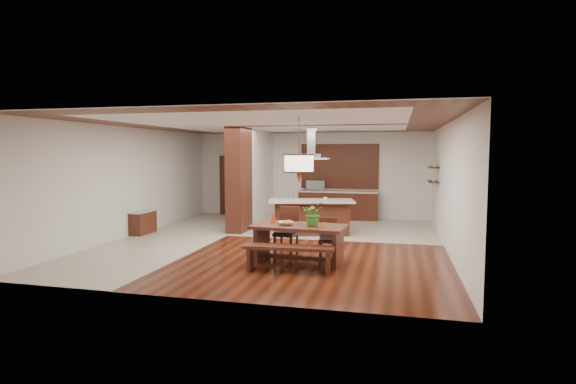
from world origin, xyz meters
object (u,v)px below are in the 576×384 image
(hallway_console, at_px, (143,222))
(kitchen_island, at_px, (312,217))
(dining_chair_left, at_px, (286,231))
(foliage_plant, at_px, (314,213))
(dining_bench, at_px, (289,258))
(fruit_bowl, at_px, (286,223))
(dining_table, at_px, (299,235))
(microwave, at_px, (315,185))
(island_cup, at_px, (325,199))
(pendant_lantern, at_px, (299,151))
(dining_chair_right, at_px, (328,238))
(range_hood, at_px, (312,143))

(hallway_console, bearing_deg, kitchen_island, 13.24)
(dining_chair_left, bearing_deg, foliage_plant, -31.68)
(dining_bench, relative_size, fruit_bowl, 5.96)
(dining_table, xyz_separation_m, microwave, (-0.80, 6.14, 0.55))
(island_cup, bearing_deg, dining_bench, -91.47)
(foliage_plant, distance_m, kitchen_island, 3.29)
(dining_bench, height_order, fruit_bowl, fruit_bowl)
(foliage_plant, xyz_separation_m, kitchen_island, (-0.64, 3.18, -0.53))
(hallway_console, xyz_separation_m, microwave, (4.01, 4.00, 0.80))
(hallway_console, relative_size, pendant_lantern, 0.67)
(hallway_console, distance_m, pendant_lantern, 5.61)
(fruit_bowl, bearing_deg, foliage_plant, 6.39)
(pendant_lantern, bearing_deg, dining_bench, -94.66)
(dining_chair_right, distance_m, fruit_bowl, 1.03)
(hallway_console, xyz_separation_m, fruit_bowl, (4.55, -2.19, 0.49))
(pendant_lantern, bearing_deg, dining_chair_left, 124.63)
(hallway_console, relative_size, dining_chair_right, 1.04)
(foliage_plant, bearing_deg, kitchen_island, 101.34)
(hallway_console, bearing_deg, pendant_lantern, -23.99)
(fruit_bowl, bearing_deg, dining_bench, -71.45)
(range_hood, bearing_deg, microwave, 98.73)
(fruit_bowl, height_order, kitchen_island, kitchen_island)
(dining_table, relative_size, microwave, 3.20)
(range_hood, bearing_deg, kitchen_island, -90.00)
(dining_chair_left, xyz_separation_m, island_cup, (0.46, 2.50, 0.46))
(dining_chair_right, distance_m, foliage_plant, 0.81)
(dining_table, xyz_separation_m, range_hood, (-0.35, 3.19, 1.90))
(dining_chair_left, bearing_deg, hallway_console, 168.82)
(dining_bench, bearing_deg, dining_chair_right, 64.78)
(dining_chair_right, distance_m, pendant_lantern, 1.96)
(foliage_plant, relative_size, range_hood, 0.54)
(foliage_plant, relative_size, microwave, 0.82)
(dining_bench, bearing_deg, dining_chair_left, 105.90)
(kitchen_island, xyz_separation_m, microwave, (-0.45, 2.95, 0.63))
(dining_chair_right, distance_m, range_hood, 3.47)
(pendant_lantern, bearing_deg, microwave, 97.41)
(pendant_lantern, bearing_deg, fruit_bowl, -168.83)
(pendant_lantern, xyz_separation_m, kitchen_island, (-0.35, 3.19, -1.76))
(fruit_bowl, relative_size, kitchen_island, 0.12)
(range_hood, bearing_deg, pendant_lantern, -83.81)
(pendant_lantern, relative_size, microwave, 2.20)
(dining_chair_right, bearing_deg, fruit_bowl, -147.80)
(dining_table, distance_m, dining_chair_left, 0.73)
(range_hood, distance_m, microwave, 3.27)
(foliage_plant, relative_size, fruit_bowl, 1.72)
(dining_bench, relative_size, dining_chair_right, 2.01)
(dining_chair_right, height_order, fruit_bowl, dining_chair_right)
(dining_chair_right, relative_size, range_hood, 0.94)
(hallway_console, distance_m, dining_table, 5.27)
(hallway_console, xyz_separation_m, pendant_lantern, (4.81, -2.14, 1.93))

